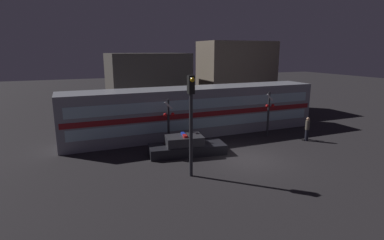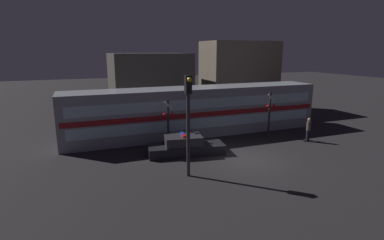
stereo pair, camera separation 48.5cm
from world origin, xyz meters
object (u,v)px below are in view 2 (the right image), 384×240
at_px(police_car, 185,147).
at_px(traffic_light_corner, 188,116).
at_px(train, 197,111).
at_px(crossing_signal_near, 270,112).
at_px(pedestrian, 308,129).

height_order(police_car, traffic_light_corner, traffic_light_corner).
relative_size(train, police_car, 4.02).
bearing_deg(crossing_signal_near, pedestrian, -48.09).
bearing_deg(pedestrian, crossing_signal_near, 131.91).
relative_size(police_car, crossing_signal_near, 1.46).
bearing_deg(crossing_signal_near, police_car, -169.16).
xyz_separation_m(train, police_car, (-2.45, -4.13, -1.33)).
bearing_deg(traffic_light_corner, train, 64.84).
bearing_deg(police_car, crossing_signal_near, 19.35).
distance_m(train, traffic_light_corner, 8.28).
xyz_separation_m(train, traffic_light_corner, (-3.47, -7.40, 1.37)).
bearing_deg(train, police_car, -120.68).
xyz_separation_m(police_car, crossing_signal_near, (7.17, 1.37, 1.40)).
distance_m(pedestrian, traffic_light_corner, 10.62).
distance_m(train, crossing_signal_near, 5.46).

